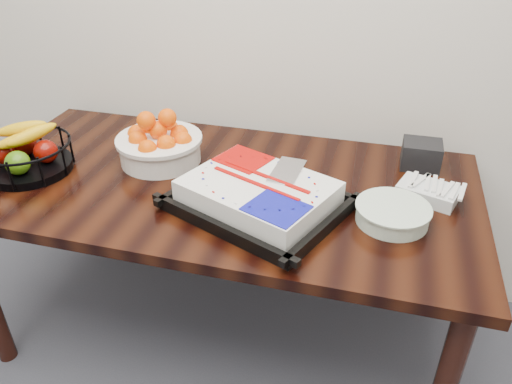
% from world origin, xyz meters
% --- Properties ---
extents(table, '(1.80, 0.90, 0.75)m').
position_xyz_m(table, '(0.00, 2.00, 0.66)').
color(table, black).
rests_on(table, ground).
extents(cake_tray, '(0.62, 0.56, 0.10)m').
position_xyz_m(cake_tray, '(0.18, 1.87, 0.80)').
color(cake_tray, black).
rests_on(cake_tray, table).
extents(tangerine_bowl, '(0.32, 0.32, 0.20)m').
position_xyz_m(tangerine_bowl, '(-0.26, 2.08, 0.84)').
color(tangerine_bowl, white).
rests_on(tangerine_bowl, table).
extents(fruit_basket, '(0.33, 0.33, 0.17)m').
position_xyz_m(fruit_basket, '(-0.70, 1.89, 0.82)').
color(fruit_basket, black).
rests_on(fruit_basket, table).
extents(plate_stack, '(0.23, 0.23, 0.06)m').
position_xyz_m(plate_stack, '(0.60, 1.90, 0.78)').
color(plate_stack, white).
rests_on(plate_stack, table).
extents(fork_bag, '(0.22, 0.18, 0.06)m').
position_xyz_m(fork_bag, '(0.71, 2.07, 0.78)').
color(fork_bag, silver).
rests_on(fork_bag, table).
extents(napkin_box, '(0.14, 0.12, 0.10)m').
position_xyz_m(napkin_box, '(0.69, 2.29, 0.80)').
color(napkin_box, black).
rests_on(napkin_box, table).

